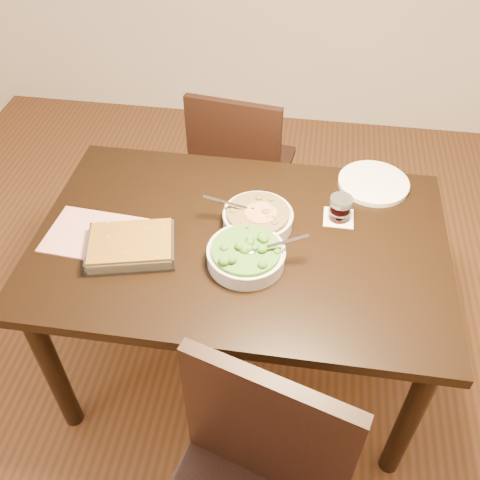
{
  "coord_description": "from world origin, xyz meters",
  "views": [
    {
      "loc": [
        0.19,
        -1.28,
        2.03
      ],
      "look_at": [
        0.01,
        -0.06,
        0.8
      ],
      "focal_mm": 40.0,
      "sensor_mm": 36.0,
      "label": 1
    }
  ],
  "objects_px": {
    "stew_bowl": "(258,218)",
    "broccoli_bowl": "(246,255)",
    "table": "(241,257)",
    "baking_dish": "(131,246)",
    "dinner_plate": "(374,183)",
    "chair_far": "(240,165)",
    "wine_tumbler": "(340,208)"
  },
  "relations": [
    {
      "from": "table",
      "to": "stew_bowl",
      "type": "bearing_deg",
      "value": 56.69
    },
    {
      "from": "table",
      "to": "wine_tumbler",
      "type": "distance_m",
      "value": 0.39
    },
    {
      "from": "broccoli_bowl",
      "to": "chair_far",
      "type": "bearing_deg",
      "value": 99.81
    },
    {
      "from": "stew_bowl",
      "to": "chair_far",
      "type": "xyz_separation_m",
      "value": [
        -0.16,
        0.67,
        -0.28
      ]
    },
    {
      "from": "dinner_plate",
      "to": "chair_far",
      "type": "distance_m",
      "value": 0.73
    },
    {
      "from": "stew_bowl",
      "to": "baking_dish",
      "type": "bearing_deg",
      "value": -154.49
    },
    {
      "from": "wine_tumbler",
      "to": "chair_far",
      "type": "height_order",
      "value": "chair_far"
    },
    {
      "from": "stew_bowl",
      "to": "broccoli_bowl",
      "type": "xyz_separation_m",
      "value": [
        -0.01,
        -0.18,
        0.0
      ]
    },
    {
      "from": "wine_tumbler",
      "to": "chair_far",
      "type": "distance_m",
      "value": 0.79
    },
    {
      "from": "broccoli_bowl",
      "to": "dinner_plate",
      "type": "relative_size",
      "value": 1.09
    },
    {
      "from": "wine_tumbler",
      "to": "baking_dish",
      "type": "bearing_deg",
      "value": -158.42
    },
    {
      "from": "baking_dish",
      "to": "stew_bowl",
      "type": "bearing_deg",
      "value": 11.8
    },
    {
      "from": "baking_dish",
      "to": "dinner_plate",
      "type": "relative_size",
      "value": 1.22
    },
    {
      "from": "stew_bowl",
      "to": "dinner_plate",
      "type": "height_order",
      "value": "stew_bowl"
    },
    {
      "from": "wine_tumbler",
      "to": "dinner_plate",
      "type": "relative_size",
      "value": 0.33
    },
    {
      "from": "wine_tumbler",
      "to": "stew_bowl",
      "type": "bearing_deg",
      "value": -164.38
    },
    {
      "from": "stew_bowl",
      "to": "broccoli_bowl",
      "type": "relative_size",
      "value": 0.95
    },
    {
      "from": "wine_tumbler",
      "to": "chair_far",
      "type": "bearing_deg",
      "value": 126.75
    },
    {
      "from": "table",
      "to": "baking_dish",
      "type": "xyz_separation_m",
      "value": [
        -0.35,
        -0.11,
        0.12
      ]
    },
    {
      "from": "baking_dish",
      "to": "chair_far",
      "type": "distance_m",
      "value": 0.93
    },
    {
      "from": "table",
      "to": "stew_bowl",
      "type": "xyz_separation_m",
      "value": [
        0.05,
        0.07,
        0.13
      ]
    },
    {
      "from": "table",
      "to": "broccoli_bowl",
      "type": "xyz_separation_m",
      "value": [
        0.03,
        -0.11,
        0.13
      ]
    },
    {
      "from": "stew_bowl",
      "to": "wine_tumbler",
      "type": "bearing_deg",
      "value": 15.62
    },
    {
      "from": "stew_bowl",
      "to": "chair_far",
      "type": "height_order",
      "value": "chair_far"
    },
    {
      "from": "baking_dish",
      "to": "table",
      "type": "bearing_deg",
      "value": 4.59
    },
    {
      "from": "stew_bowl",
      "to": "wine_tumbler",
      "type": "distance_m",
      "value": 0.29
    },
    {
      "from": "broccoli_bowl",
      "to": "wine_tumbler",
      "type": "relative_size",
      "value": 3.25
    },
    {
      "from": "table",
      "to": "broccoli_bowl",
      "type": "relative_size",
      "value": 4.87
    },
    {
      "from": "table",
      "to": "baking_dish",
      "type": "distance_m",
      "value": 0.39
    },
    {
      "from": "broccoli_bowl",
      "to": "dinner_plate",
      "type": "distance_m",
      "value": 0.63
    },
    {
      "from": "stew_bowl",
      "to": "wine_tumbler",
      "type": "xyz_separation_m",
      "value": [
        0.28,
        0.08,
        0.02
      ]
    },
    {
      "from": "broccoli_bowl",
      "to": "baking_dish",
      "type": "xyz_separation_m",
      "value": [
        -0.38,
        -0.01,
        -0.01
      ]
    }
  ]
}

